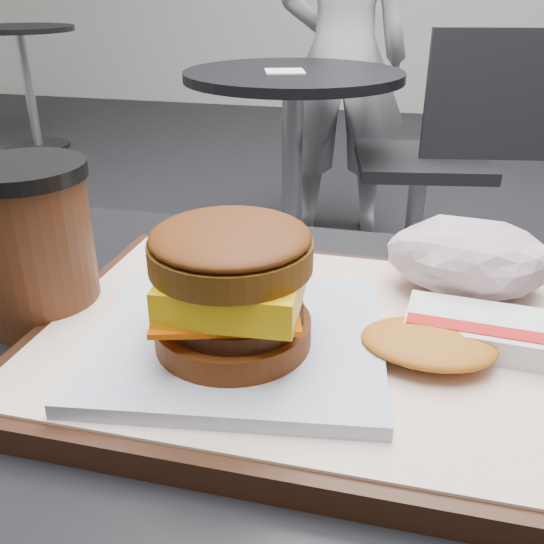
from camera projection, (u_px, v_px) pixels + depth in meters
The scene contains 10 objects.
serving_tray at pixel (307, 342), 0.43m from camera, with size 0.38×0.28×0.02m.
breakfast_sandwich at pixel (234, 300), 0.38m from camera, with size 0.21×0.20×0.09m.
hash_brown at pixel (454, 335), 0.40m from camera, with size 0.12×0.09×0.02m.
crumpled_wrapper at pixel (469, 257), 0.47m from camera, with size 0.12×0.10×0.05m, color silver, non-canonical shape.
coffee_cup at pixel (34, 242), 0.45m from camera, with size 0.09×0.09×0.13m.
neighbor_table at pixel (293, 134), 1.99m from camera, with size 0.70×0.70×0.75m.
napkin at pixel (285, 71), 1.88m from camera, with size 0.12×0.12×0.00m, color white.
neighbor_chair at pixel (443, 147), 2.00m from camera, with size 0.63×0.49×0.88m.
patron at pixel (342, 57), 2.42m from camera, with size 0.53×0.35×1.46m, color silver.
bg_table_mid at pixel (24, 58), 3.78m from camera, with size 0.66×0.66×0.75m.
Camera 1 is at (0.06, -0.30, 1.01)m, focal length 40.00 mm.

